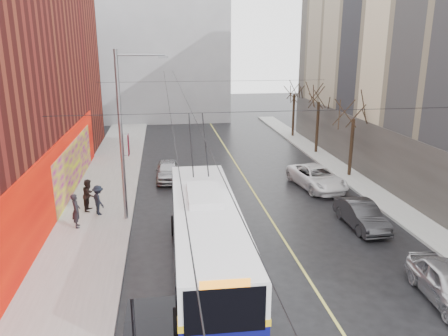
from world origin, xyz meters
The scene contains 20 objects.
ground centered at (0.00, 0.00, 0.00)m, with size 140.00×140.00×0.00m, color black.
sidewalk_left centered at (-8.00, 12.00, 0.07)m, with size 4.00×60.00×0.15m, color gray.
sidewalk_right centered at (9.00, 12.00, 0.07)m, with size 2.00×60.00×0.15m, color gray.
lane_line centered at (1.50, 14.00, 0.00)m, with size 0.12×50.00×0.01m, color #BFB74C.
building_far centered at (-6.00, 44.99, 9.02)m, with size 20.50×12.10×18.00m.
streetlight_pole centered at (-6.14, 10.00, 4.85)m, with size 2.65×0.60×9.00m.
catenary_wires centered at (-2.54, 14.77, 6.25)m, with size 18.00×60.00×0.22m.
tree_near centered at (9.00, 16.00, 4.98)m, with size 3.20×3.20×6.40m.
tree_mid centered at (9.00, 23.00, 5.25)m, with size 3.20×3.20×6.68m.
tree_far centered at (9.00, 30.00, 5.14)m, with size 3.20×3.20×6.57m.
puddle centered at (-4.76, 0.90, 0.00)m, with size 1.94×2.73×0.01m, color black.
pigeons_flying centered at (-1.97, 10.26, 7.58)m, with size 2.76×1.13×0.90m.
trolleybus centered at (-2.56, 3.81, 1.61)m, with size 3.04×12.30×5.80m.
parked_car_a centered at (6.06, 0.53, 0.70)m, with size 1.66×4.12×1.40m, color #ACACB1.
parked_car_b centered at (5.91, 7.43, 0.67)m, with size 1.42×4.06×1.34m, color #28282B.
parked_car_c centered at (5.80, 13.94, 0.72)m, with size 2.38×5.17×1.44m, color silver.
following_car centered at (-3.94, 17.11, 0.68)m, with size 1.61×4.01×1.37m, color #9B9CA0.
pedestrian_a centered at (-8.70, 9.14, 1.04)m, with size 0.65×0.43×1.79m, color black.
pedestrian_b centered at (-8.42, 11.48, 1.06)m, with size 0.88×0.69×1.82m, color black.
pedestrian_c centered at (-7.81, 10.76, 0.98)m, with size 1.08×0.62×1.67m, color black.
Camera 1 is at (-4.16, -12.48, 9.26)m, focal length 35.00 mm.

